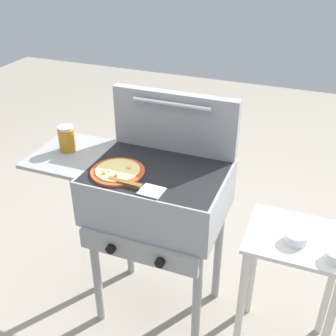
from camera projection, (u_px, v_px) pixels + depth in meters
ground_plane at (160, 306)px, 2.38m from camera, size 8.00×8.00×0.00m
grill at (155, 196)px, 2.00m from camera, size 0.96×0.53×0.90m
grill_lid_open at (175, 122)px, 2.02m from camera, size 0.63×0.08×0.30m
pizza_cheese at (118, 171)px, 1.89m from camera, size 0.25×0.25×0.03m
sauce_jar at (67, 139)px, 2.06m from camera, size 0.08×0.08×0.13m
spatula at (136, 186)px, 1.79m from camera, size 0.26×0.09×0.02m
prep_table at (292, 270)px, 1.91m from camera, size 0.44×0.36×0.70m
topping_bowl_near at (336, 256)px, 1.68m from camera, size 0.09×0.09×0.04m
topping_bowl_far at (296, 238)px, 1.78m from camera, size 0.10×0.10×0.04m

